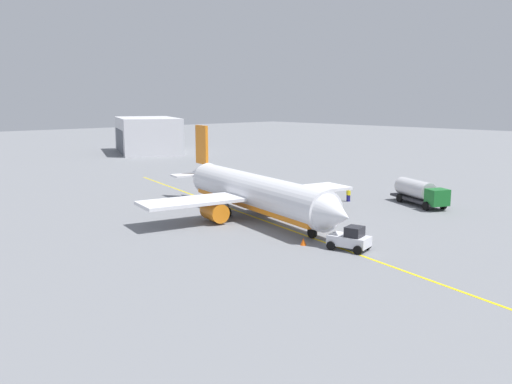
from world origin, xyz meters
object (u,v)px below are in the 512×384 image
object	(u,v)px
pushback_tug	(350,239)
refueling_worker	(348,195)
safety_cone_nose	(303,242)
airplane	(254,193)
fuel_tanker	(420,192)

from	to	relation	value
pushback_tug	refueling_worker	distance (m)	23.83
pushback_tug	safety_cone_nose	size ratio (longest dim) A/B	5.95
pushback_tug	safety_cone_nose	bearing A→B (deg)	-154.09
airplane	safety_cone_nose	bearing A→B (deg)	-21.92
fuel_tanker	pushback_tug	size ratio (longest dim) A/B	2.43
pushback_tug	fuel_tanker	bearing A→B (deg)	106.29
airplane	refueling_worker	world-z (taller)	airplane
fuel_tanker	safety_cone_nose	world-z (taller)	fuel_tanker
airplane	safety_cone_nose	xyz separation A→B (m)	(12.11, -4.87, -2.49)
fuel_tanker	refueling_worker	distance (m)	9.10
airplane	fuel_tanker	distance (m)	22.41
airplane	safety_cone_nose	distance (m)	13.28
safety_cone_nose	airplane	bearing A→B (deg)	158.08
airplane	pushback_tug	world-z (taller)	airplane
refueling_worker	safety_cone_nose	world-z (taller)	refueling_worker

